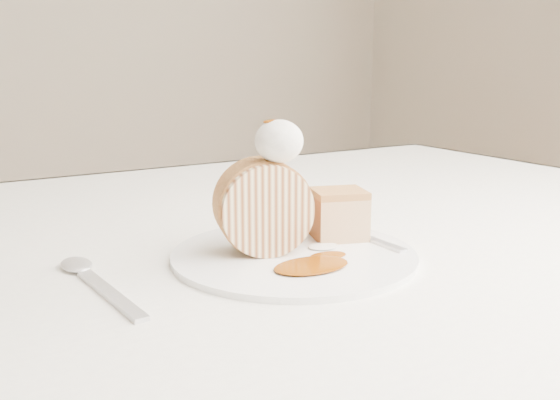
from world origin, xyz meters
TOP-DOWN VIEW (x-y plane):
  - table at (0.00, 0.20)m, footprint 1.40×0.90m
  - plate at (0.00, 0.08)m, footprint 0.31×0.31m
  - roulade_slice at (-0.02, 0.10)m, footprint 0.10×0.07m
  - cake_chunk at (0.07, 0.10)m, footprint 0.07×0.06m
  - whipped_cream at (-0.01, 0.08)m, footprint 0.05×0.05m
  - caramel_drizzle at (-0.01, 0.09)m, footprint 0.02×0.02m
  - caramel_pool at (-0.01, 0.03)m, footprint 0.09×0.07m
  - fork at (0.09, 0.07)m, footprint 0.02×0.14m
  - spoon at (-0.18, 0.07)m, footprint 0.04×0.16m

SIDE VIEW (x-z plane):
  - table at x=0.00m, z-range 0.29..1.04m
  - spoon at x=-0.18m, z-range 0.75..0.75m
  - plate at x=0.00m, z-range 0.75..0.76m
  - fork at x=0.09m, z-range 0.76..0.76m
  - caramel_pool at x=-0.01m, z-range 0.76..0.76m
  - cake_chunk at x=0.07m, z-range 0.76..0.80m
  - roulade_slice at x=-0.02m, z-range 0.76..0.85m
  - whipped_cream at x=-0.01m, z-range 0.85..0.89m
  - caramel_drizzle at x=-0.01m, z-range 0.89..0.89m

